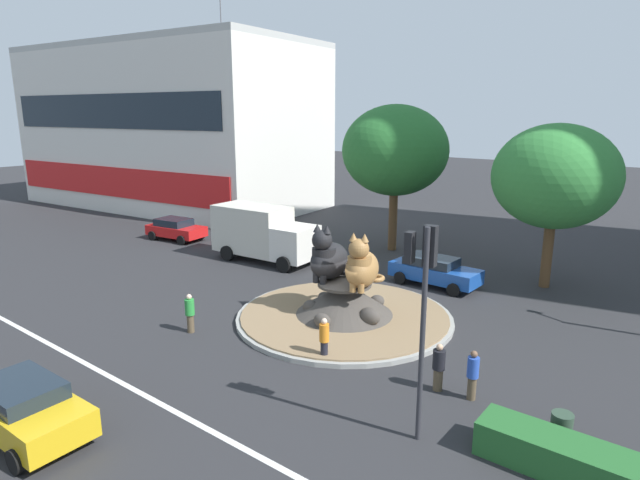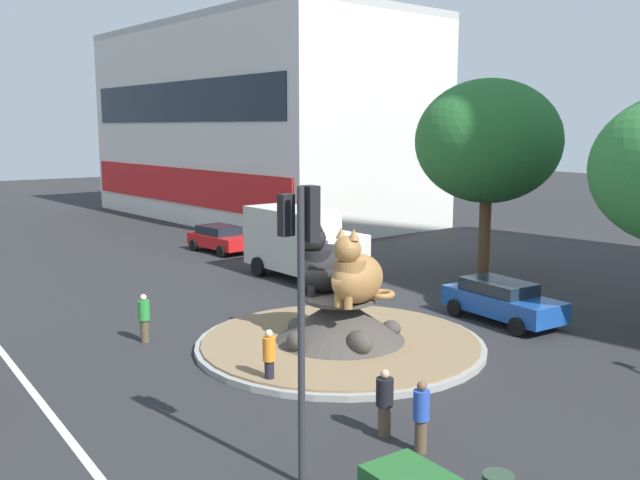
{
  "view_description": "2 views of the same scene",
  "coord_description": "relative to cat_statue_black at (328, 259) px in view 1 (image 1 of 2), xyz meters",
  "views": [
    {
      "loc": [
        12.2,
        -17.37,
        8.58
      ],
      "look_at": [
        -2.09,
        1.01,
        2.95
      ],
      "focal_mm": 29.87,
      "sensor_mm": 36.0,
      "label": 1
    },
    {
      "loc": [
        17.14,
        -12.75,
        6.92
      ],
      "look_at": [
        -1.9,
        0.55,
        3.14
      ],
      "focal_mm": 39.2,
      "sensor_mm": 36.0,
      "label": 2
    }
  ],
  "objects": [
    {
      "name": "pedestrian_blue_shirt",
      "position": [
        7.66,
        -2.87,
        -1.69
      ],
      "size": [
        0.36,
        0.36,
        1.6
      ],
      "rotation": [
        0.0,
        0.0,
        4.21
      ],
      "color": "brown",
      "rests_on": "ground"
    },
    {
      "name": "shophouse_block",
      "position": [
        -29.07,
        14.22,
        4.67
      ],
      "size": [
        28.58,
        16.17,
        18.87
      ],
      "rotation": [
        0.0,
        0.0,
        0.09
      ],
      "color": "silver",
      "rests_on": "ground"
    },
    {
      "name": "ground_plane",
      "position": [
        0.83,
        0.04,
        -2.52
      ],
      "size": [
        160.0,
        160.0,
        0.0
      ],
      "primitive_type": "plane",
      "color": "#28282B"
    },
    {
      "name": "pedestrian_black_shirt",
      "position": [
        6.6,
        -3.0,
        -1.71
      ],
      "size": [
        0.4,
        0.4,
        1.57
      ],
      "rotation": [
        0.0,
        0.0,
        1.13
      ],
      "color": "brown",
      "rests_on": "ground"
    },
    {
      "name": "hatchback_near_shophouse",
      "position": [
        -16.64,
        4.7,
        -1.75
      ],
      "size": [
        4.26,
        2.52,
        1.46
      ],
      "rotation": [
        0.0,
        0.0,
        0.14
      ],
      "color": "red",
      "rests_on": "ground"
    },
    {
      "name": "roundabout_island",
      "position": [
        0.84,
        0.03,
        -1.96
      ],
      "size": [
        9.14,
        9.14,
        1.62
      ],
      "color": "gray",
      "rests_on": "ground"
    },
    {
      "name": "broadleaf_tree_behind_island",
      "position": [
        -3.54,
        11.48,
        3.73
      ],
      "size": [
        6.51,
        6.51,
        9.04
      ],
      "color": "brown",
      "rests_on": "ground"
    },
    {
      "name": "second_tree_near_tower",
      "position": [
        6.29,
        9.75,
        3.01
      ],
      "size": [
        5.93,
        5.93,
        8.08
      ],
      "color": "brown",
      "rests_on": "ground"
    },
    {
      "name": "cat_statue_black",
      "position": [
        0.0,
        0.0,
        0.0
      ],
      "size": [
        1.54,
        2.52,
        2.48
      ],
      "rotation": [
        0.0,
        0.0,
        -1.49
      ],
      "color": "black",
      "rests_on": "roundabout_island"
    },
    {
      "name": "pedestrian_orange_shirt",
      "position": [
        2.53,
        -3.58,
        -1.69
      ],
      "size": [
        0.35,
        0.35,
        1.59
      ],
      "rotation": [
        0.0,
        0.0,
        3.41
      ],
      "color": "black",
      "rests_on": "ground"
    },
    {
      "name": "delivery_box_truck",
      "position": [
        -8.3,
        4.56,
        -0.83
      ],
      "size": [
        6.55,
        3.0,
        3.2
      ],
      "rotation": [
        0.0,
        0.0,
        0.06
      ],
      "color": "silver",
      "rests_on": "ground"
    },
    {
      "name": "sedan_on_far_lane",
      "position": [
        1.8,
        6.51,
        -1.74
      ],
      "size": [
        4.54,
        2.1,
        1.48
      ],
      "rotation": [
        0.0,
        0.0,
        -0.04
      ],
      "color": "#19479E",
      "rests_on": "ground"
    },
    {
      "name": "clipped_hedge_strip",
      "position": [
        11.47,
        -4.84,
        -2.07
      ],
      "size": [
        5.45,
        1.2,
        0.9
      ],
      "primitive_type": "cube",
      "color": "#235B28",
      "rests_on": "ground"
    },
    {
      "name": "cat_statue_tabby",
      "position": [
        1.72,
        -0.05,
        -0.04
      ],
      "size": [
        1.89,
        2.58,
        2.37
      ],
      "rotation": [
        0.0,
        0.0,
        -1.25
      ],
      "color": "#9E703D",
      "rests_on": "roundabout_island"
    },
    {
      "name": "traffic_light_mast",
      "position": [
        7.25,
        -5.63,
        1.72
      ],
      "size": [
        0.71,
        0.57,
        5.84
      ],
      "rotation": [
        0.0,
        0.0,
        1.65
      ],
      "color": "#2D2D33",
      "rests_on": "ground"
    },
    {
      "name": "lane_centreline",
      "position": [
        0.83,
        -8.9,
        -2.52
      ],
      "size": [
        112.0,
        0.2,
        0.01
      ],
      "primitive_type": "cube",
      "color": "silver",
      "rests_on": "ground"
    },
    {
      "name": "litter_bin",
      "position": [
        10.42,
        -3.62,
        -2.07
      ],
      "size": [
        0.56,
        0.56,
        0.9
      ],
      "color": "#2D4233",
      "rests_on": "ground"
    },
    {
      "name": "parked_car_right",
      "position": [
        -1.15,
        -12.06,
        -1.71
      ],
      "size": [
        4.15,
        2.16,
        1.52
      ],
      "rotation": [
        0.0,
        0.0,
        0.02
      ],
      "color": "gold",
      "rests_on": "ground"
    },
    {
      "name": "pedestrian_green_shirt",
      "position": [
        -3.2,
        -4.86,
        -1.69
      ],
      "size": [
        0.37,
        0.37,
        1.6
      ],
      "rotation": [
        0.0,
        0.0,
        6.04
      ],
      "color": "brown",
      "rests_on": "ground"
    }
  ]
}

